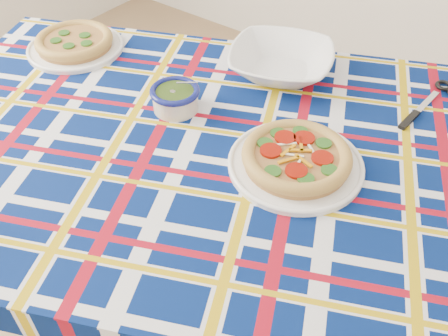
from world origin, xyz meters
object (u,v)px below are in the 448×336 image
Objects in this scene: main_focaccia_plate at (297,157)px; pesto_bowl at (175,97)px; serving_bowl at (281,62)px; dining_table at (224,170)px.

main_focaccia_plate is 0.36m from pesto_bowl.
serving_bowl is at bearing 68.37° from pesto_bowl.
dining_table is 0.21m from main_focaccia_plate.
pesto_bowl is (-0.19, 0.05, 0.12)m from dining_table.
pesto_bowl is (-0.36, 0.00, 0.01)m from main_focaccia_plate.
pesto_bowl is at bearing -111.63° from serving_bowl.
pesto_bowl is 0.33m from serving_bowl.
dining_table is 0.38m from serving_bowl.
dining_table is at bearing -166.39° from main_focaccia_plate.
serving_bowl reaches higher than main_focaccia_plate.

